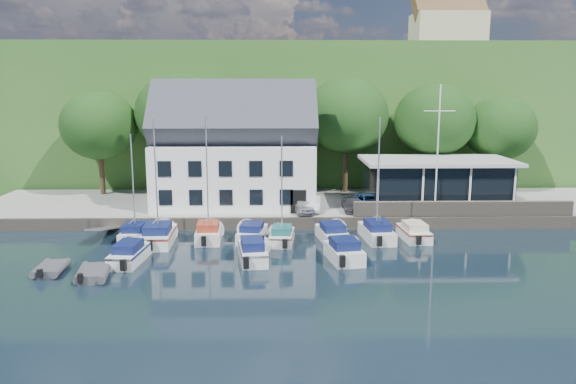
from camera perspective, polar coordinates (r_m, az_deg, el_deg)
name	(u,v)px	position (r m, az deg, el deg)	size (l,w,h in m)	color
ground	(330,274)	(35.28, 4.30, -8.29)	(180.00, 180.00, 0.00)	black
quay	(312,207)	(51.98, 2.49, -1.49)	(60.00, 13.00, 1.00)	gray
quay_face	(317,223)	(45.66, 3.00, -3.21)	(60.00, 0.30, 1.00)	#635C4F
hillside	(296,107)	(95.32, 0.81, 8.61)	(160.00, 75.00, 16.00)	#2B5720
field_patch	(339,60)	(103.93, 5.20, 13.24)	(50.00, 30.00, 0.30)	#525F2F
farmhouse	(448,27)	(89.30, 15.90, 15.85)	(10.40, 7.00, 8.20)	beige
harbor_building	(235,156)	(50.21, -5.41, 3.66)	(14.40, 8.20, 8.70)	white
club_pavilion	(436,182)	(51.92, 14.82, 1.01)	(13.20, 7.20, 4.10)	black
seawall	(463,209)	(48.17, 17.37, -1.61)	(18.00, 0.50, 1.20)	#635C4F
gangway	(106,237)	(45.68, -17.99, -4.37)	(1.20, 6.00, 1.40)	#BCBDC1
car_silver	(302,206)	(47.03, 1.40, -1.40)	(1.44, 3.58, 1.22)	#A9A9AD
car_white	(312,203)	(47.88, 2.50, -1.16)	(1.34, 3.84, 1.27)	beige
car_dgrey	(352,204)	(48.19, 6.52, -1.25)	(1.54, 3.79, 1.10)	#303035
car_blue	(370,202)	(48.67, 8.30, -0.97)	(1.65, 4.17, 1.43)	#2C4F88
flagpole	(438,150)	(47.77, 14.96, 4.14)	(2.55, 0.20, 10.62)	white
tree_0	(100,143)	(57.63, -18.54, 4.73)	(7.36, 7.36, 10.06)	black
tree_1	(180,134)	(56.52, -10.92, 5.86)	(8.61, 8.61, 11.77)	black
tree_2	(290,143)	(55.88, 0.17, 4.98)	(7.16, 7.16, 9.79)	black
tree_3	(346,135)	(56.13, 5.92, 5.76)	(8.33, 8.33, 11.38)	black
tree_4	(434,139)	(56.99, 14.58, 5.23)	(7.86, 7.86, 10.75)	black
tree_5	(499,145)	(59.30, 20.64, 4.50)	(6.97, 6.97, 9.53)	black
boat_r1_0	(133,185)	(42.96, -15.47, 0.74)	(1.89, 5.21, 8.64)	silver
boat_r1_1	(156,180)	(41.73, -13.26, 1.21)	(2.31, 6.56, 9.58)	silver
boat_r1_2	(207,181)	(41.87, -8.20, 1.08)	(2.01, 5.41, 9.10)	silver
boat_r1_3	(252,231)	(42.62, -3.68, -3.99)	(1.96, 5.46, 1.35)	silver
boat_r1_4	(282,189)	(40.90, -0.64, 0.32)	(1.80, 5.12, 8.20)	silver
boat_r1_5	(332,231)	(42.45, 4.52, -4.02)	(2.02, 5.70, 1.41)	silver
boat_r1_6	(378,180)	(42.29, 9.15, 1.24)	(2.08, 6.45, 9.23)	silver
boat_r1_7	(414,230)	(43.73, 12.67, -3.84)	(1.93, 5.50, 1.37)	silver
boat_r2_0	(129,252)	(38.62, -15.82, -5.86)	(1.85, 6.01, 1.45)	silver
boat_r2_2	(253,249)	(37.64, -3.62, -5.83)	(1.84, 6.05, 1.54)	silver
boat_r2_3	(344,249)	(37.72, 5.71, -5.80)	(2.11, 5.30, 1.57)	silver
dinghy_0	(51,267)	(38.25, -22.96, -7.07)	(1.80, 3.00, 0.70)	#3C3C42
dinghy_1	(93,272)	(36.39, -19.18, -7.64)	(1.97, 3.28, 0.77)	#3C3C42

